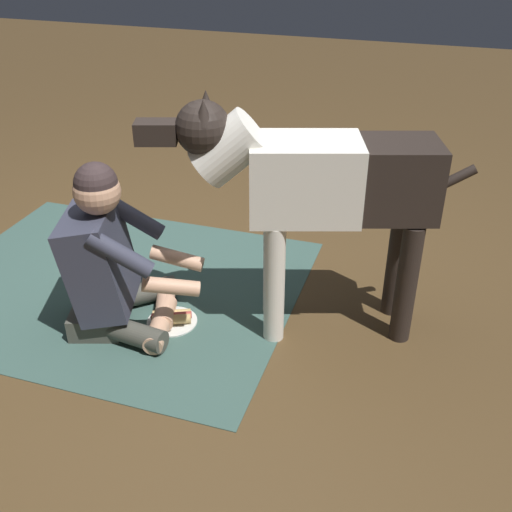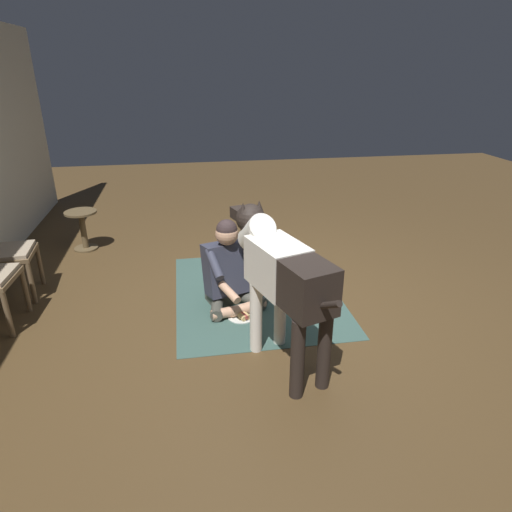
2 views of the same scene
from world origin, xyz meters
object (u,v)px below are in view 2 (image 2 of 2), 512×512
Objects in this scene: person_sitting_on_floor at (229,271)px; large_dog at (281,273)px; hot_dog_on_plate at (241,315)px; round_side_table at (83,227)px.

large_dog is (-0.90, -0.29, 0.39)m from person_sitting_on_floor.
hot_dog_on_plate is at bearing -162.25° from person_sitting_on_floor.
hot_dog_on_plate is 0.51× the size of round_side_table.
person_sitting_on_floor is at bearing 17.75° from hot_dog_on_plate.
large_dog is 5.62× the size of hot_dog_on_plate.
hot_dog_on_plate is at bearing 17.75° from large_dog.
round_side_table is (1.93, 1.68, 0.27)m from hot_dog_on_plate.
person_sitting_on_floor is at bearing -136.24° from round_side_table.
round_side_table is (1.67, 1.60, -0.06)m from person_sitting_on_floor.
person_sitting_on_floor reaches higher than hot_dog_on_plate.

